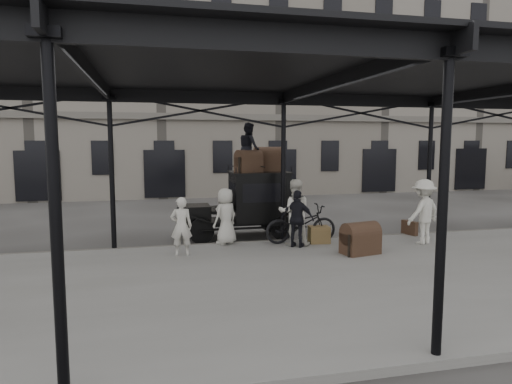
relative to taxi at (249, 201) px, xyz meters
The scene contains 18 objects.
ground 3.61m from the taxi, 76.89° to the right, with size 120.00×120.00×0.00m, color #383533.
platform 5.49m from the taxi, 81.74° to the right, with size 28.00×8.00×0.15m, color slate.
canopy 6.12m from the taxi, 81.29° to the right, with size 22.50×9.00×4.74m.
building_frontage 15.81m from the taxi, 86.99° to the left, with size 64.00×8.00×14.00m, color slate.
taxi is the anchor object (origin of this frame).
porter_left 3.53m from the taxi, 133.08° to the right, with size 0.57×0.38×1.57m, color beige.
porter_midleft 2.26m from the taxi, 66.77° to the right, with size 0.94×0.73×1.94m, color silver.
porter_centre 1.85m from the taxi, 124.61° to the right, with size 0.81×0.53×1.66m, color beige.
porter_official 2.54m from the taxi, 69.21° to the right, with size 0.96×0.40×1.64m, color black.
porter_right 5.42m from the taxi, 30.54° to the right, with size 1.24×0.71×1.92m, color silver.
bicycle 2.24m from the taxi, 57.49° to the right, with size 0.76×2.18×1.14m, color black.
porter_roof 1.78m from the taxi, 107.50° to the right, with size 0.78×0.60×1.60m, color black.
steamer_trunk_roof_near 1.30m from the taxi, 108.07° to the right, with size 0.82×0.50×0.60m, color #3F271D, non-canonical shape.
steamer_trunk_roof_far 1.49m from the taxi, 16.81° to the left, with size 0.92×0.56×0.67m, color #3F271D, non-canonical shape.
steamer_trunk_platform 4.24m from the taxi, 56.45° to the right, with size 0.98×0.60×0.72m, color #3F271D, non-canonical shape.
wicker_hamper 2.73m from the taxi, 49.35° to the right, with size 0.60×0.45×0.50m, color olive.
suitcase_upright 5.30m from the taxi, 16.83° to the right, with size 0.15×0.60×0.45m, color #3F271D.
suitcase_flat 3.91m from the taxi, 51.15° to the right, with size 0.60×0.15×0.40m, color #3F271D.
Camera 1 is at (-3.93, -11.31, 3.19)m, focal length 32.00 mm.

